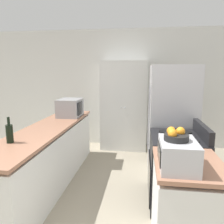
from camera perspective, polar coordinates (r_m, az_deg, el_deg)
wall_back at (r=4.99m, az=2.56°, el=6.12°), size 7.00×0.06×2.60m
counter_left at (r=3.43m, az=-16.25°, el=-11.24°), size 0.60×2.78×0.88m
counter_right at (r=2.30m, az=18.76°, el=-22.81°), size 0.60×0.76×0.88m
pantry_cabinet at (r=4.74m, az=3.14°, el=1.63°), size 0.98×0.51×1.90m
stove at (r=2.98m, az=16.30°, el=-14.14°), size 0.66×0.79×1.04m
refrigerator at (r=3.64m, az=15.27°, el=-2.40°), size 0.73×0.80×1.77m
microwave at (r=3.97m, az=-10.87°, el=1.11°), size 0.39×0.48×0.31m
wine_bottle at (r=2.71m, az=-25.20°, el=-5.00°), size 0.08×0.08×0.29m
toaster_oven at (r=1.91m, az=16.78°, el=-10.55°), size 0.30×0.41×0.23m
fruit_bowl at (r=1.87m, az=16.30°, el=-5.87°), size 0.20×0.20×0.10m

